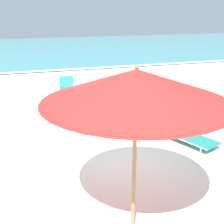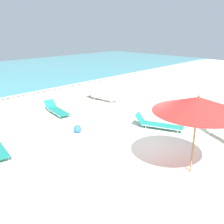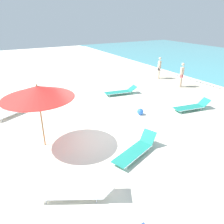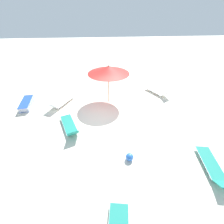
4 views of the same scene
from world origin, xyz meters
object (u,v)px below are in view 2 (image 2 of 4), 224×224
at_px(beach_umbrella, 198,105).
at_px(sun_lounger_under_umbrella, 102,97).
at_px(sun_lounger_near_water_right, 223,134).
at_px(beach_ball, 77,129).
at_px(sun_lounger_beside_umbrella, 56,110).
at_px(sun_lounger_mid_beach_solo, 158,124).

xyz_separation_m(beach_umbrella, sun_lounger_under_umbrella, (3.90, 8.23, -2.07)).
bearing_deg(sun_lounger_near_water_right, beach_ball, 155.63).
xyz_separation_m(beach_umbrella, sun_lounger_near_water_right, (3.30, 0.24, -2.06)).
bearing_deg(sun_lounger_near_water_right, sun_lounger_beside_umbrella, 138.46).
bearing_deg(sun_lounger_mid_beach_solo, sun_lounger_beside_umbrella, 90.06).
distance_m(sun_lounger_beside_umbrella, sun_lounger_near_water_right, 8.38).
relative_size(beach_umbrella, sun_lounger_beside_umbrella, 1.24).
bearing_deg(beach_ball, beach_umbrella, -83.93).
height_order(sun_lounger_under_umbrella, sun_lounger_beside_umbrella, sun_lounger_under_umbrella).
bearing_deg(sun_lounger_mid_beach_solo, sun_lounger_under_umbrella, 52.56).
height_order(sun_lounger_near_water_right, beach_ball, sun_lounger_near_water_right).
relative_size(sun_lounger_mid_beach_solo, beach_ball, 6.55).
bearing_deg(beach_ball, sun_lounger_under_umbrella, 34.59).
bearing_deg(sun_lounger_under_umbrella, beach_ball, -150.75).
bearing_deg(sun_lounger_beside_umbrella, sun_lounger_mid_beach_solo, -59.35).
bearing_deg(sun_lounger_near_water_right, beach_umbrella, -148.25).
relative_size(beach_umbrella, sun_lounger_under_umbrella, 1.24).
relative_size(sun_lounger_under_umbrella, sun_lounger_near_water_right, 0.99).
height_order(beach_umbrella, sun_lounger_mid_beach_solo, beach_umbrella).
height_order(sun_lounger_near_water_right, sun_lounger_mid_beach_solo, sun_lounger_mid_beach_solo).
distance_m(beach_umbrella, sun_lounger_under_umbrella, 9.33).
height_order(beach_umbrella, sun_lounger_near_water_right, beach_umbrella).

